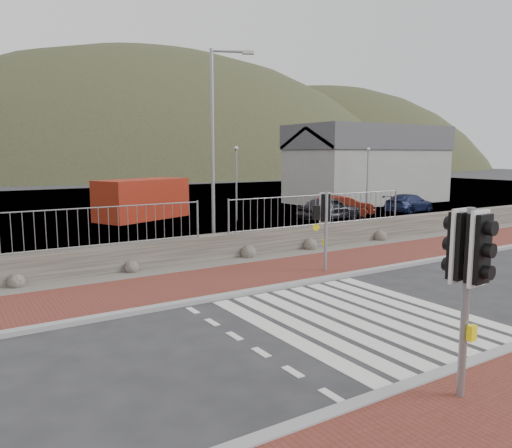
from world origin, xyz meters
TOP-DOWN VIEW (x-y plane):
  - ground at (0.00, 0.00)m, footprint 220.00×220.00m
  - sidewalk_far at (0.00, 4.50)m, footprint 40.00×3.00m
  - kerb_near at (0.00, -3.00)m, footprint 40.00×0.25m
  - kerb_far at (0.00, 3.00)m, footprint 40.00×0.25m
  - zebra_crossing at (-0.00, 0.00)m, footprint 4.62×5.60m
  - gravel_strip at (0.00, 6.50)m, footprint 40.00×1.50m
  - stone_wall at (0.00, 7.30)m, footprint 40.00×0.60m
  - railing at (0.00, 7.15)m, footprint 18.07×0.07m
  - quay at (0.00, 27.90)m, footprint 120.00×40.00m
  - water at (0.00, 62.90)m, footprint 220.00×50.00m
  - harbor_building at (20.00, 19.90)m, footprint 12.20×6.20m
  - hills_backdrop at (6.74, 87.90)m, footprint 254.00×90.00m
  - traffic_signal_near at (-1.46, -3.65)m, footprint 0.44×0.28m
  - traffic_signal_far at (2.12, 3.76)m, footprint 0.62×0.40m
  - streetlight at (0.61, 8.05)m, footprint 1.48×0.75m
  - shipping_container at (1.86, 19.47)m, footprint 5.90×4.30m
  - car_a at (10.54, 13.35)m, footprint 3.89×1.65m
  - car_b at (12.03, 13.99)m, footprint 4.06×2.03m
  - car_c at (17.23, 13.43)m, footprint 4.35×2.51m

SIDE VIEW (x-z plane):
  - hills_backdrop at x=6.74m, z-range -73.05..26.95m
  - ground at x=0.00m, z-range 0.00..0.00m
  - quay at x=0.00m, z-range -0.25..0.25m
  - water at x=0.00m, z-range -0.03..0.03m
  - zebra_crossing at x=0.00m, z-range 0.00..0.01m
  - gravel_strip at x=0.00m, z-range 0.00..0.06m
  - sidewalk_far at x=0.00m, z-range 0.00..0.08m
  - kerb_near at x=0.00m, z-range -0.01..0.11m
  - kerb_far at x=0.00m, z-range -0.01..0.11m
  - stone_wall at x=0.00m, z-range 0.00..0.90m
  - car_c at x=17.23m, z-range 0.00..1.19m
  - car_b at x=12.03m, z-range 0.00..1.28m
  - car_a at x=10.54m, z-range 0.00..1.31m
  - shipping_container at x=1.86m, z-range 0.00..2.27m
  - railing at x=0.00m, z-range 1.21..2.43m
  - traffic_signal_far at x=2.12m, z-range 0.57..3.11m
  - traffic_signal_near at x=-1.46m, z-range 0.66..3.61m
  - harbor_building at x=20.00m, z-range 0.03..5.83m
  - streetlight at x=0.61m, z-range 0.46..7.82m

